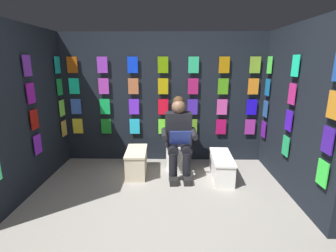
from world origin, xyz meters
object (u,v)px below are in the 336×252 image
Objects in this scene: person_reading at (179,136)px; comic_longbox_near at (137,162)px; toilet at (178,148)px; comic_longbox_far at (222,167)px.

person_reading reaches higher than comic_longbox_near.
toilet is 0.76m from comic_longbox_far.
comic_longbox_near is (0.65, 0.04, -0.40)m from person_reading.
person_reading is 0.78m from comic_longbox_far.
comic_longbox_far is (-1.29, 0.10, -0.02)m from comic_longbox_near.
toilet is 0.70m from comic_longbox_near.
toilet is 0.35m from person_reading.
toilet is at bearing -159.98° from comic_longbox_near.
toilet reaches higher than comic_longbox_far.
comic_longbox_near is at bearing -2.03° from comic_longbox_far.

